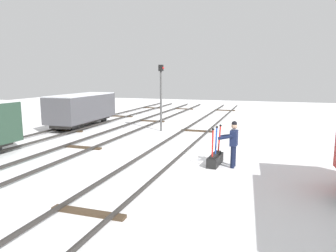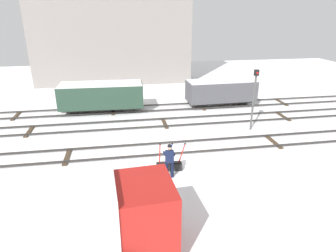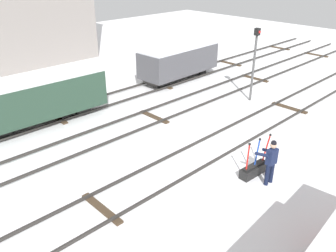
{
  "view_description": "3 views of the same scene",
  "coord_description": "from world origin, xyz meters",
  "px_view_note": "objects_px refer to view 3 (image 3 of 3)",
  "views": [
    {
      "loc": [
        -11.89,
        -4.0,
        3.28
      ],
      "look_at": [
        0.54,
        0.09,
        1.15
      ],
      "focal_mm": 33.04,
      "sensor_mm": 36.0,
      "label": 1
    },
    {
      "loc": [
        -2.89,
        -14.54,
        7.2
      ],
      "look_at": [
        -0.42,
        0.16,
        1.37
      ],
      "focal_mm": 31.31,
      "sensor_mm": 36.0,
      "label": 2
    },
    {
      "loc": [
        -10.46,
        -7.75,
        7.14
      ],
      "look_at": [
        -1.28,
        1.75,
        0.77
      ],
      "focal_mm": 37.46,
      "sensor_mm": 36.0,
      "label": 3
    }
  ],
  "objects_px": {
    "switch_lever_frame": "(254,169)",
    "rail_worker": "(271,160)",
    "signal_post": "(255,58)",
    "freight_car_near_switch": "(179,61)",
    "freight_car_mid_siding": "(37,97)"
  },
  "relations": [
    {
      "from": "signal_post",
      "to": "freight_car_near_switch",
      "type": "xyz_separation_m",
      "value": [
        -0.27,
        5.27,
        -1.15
      ]
    },
    {
      "from": "signal_post",
      "to": "freight_car_near_switch",
      "type": "distance_m",
      "value": 5.4
    },
    {
      "from": "switch_lever_frame",
      "to": "freight_car_near_switch",
      "type": "xyz_separation_m",
      "value": [
        5.87,
        9.57,
        0.99
      ]
    },
    {
      "from": "signal_post",
      "to": "freight_car_mid_siding",
      "type": "distance_m",
      "value": 11.08
    },
    {
      "from": "switch_lever_frame",
      "to": "rail_worker",
      "type": "relative_size",
      "value": 0.86
    },
    {
      "from": "signal_post",
      "to": "freight_car_near_switch",
      "type": "height_order",
      "value": "signal_post"
    },
    {
      "from": "rail_worker",
      "to": "signal_post",
      "type": "xyz_separation_m",
      "value": [
        6.24,
        4.94,
        1.45
      ]
    },
    {
      "from": "freight_car_mid_siding",
      "to": "switch_lever_frame",
      "type": "bearing_deg",
      "value": -68.18
    },
    {
      "from": "rail_worker",
      "to": "freight_car_mid_siding",
      "type": "bearing_deg",
      "value": 112.69
    },
    {
      "from": "switch_lever_frame",
      "to": "rail_worker",
      "type": "height_order",
      "value": "rail_worker"
    },
    {
      "from": "switch_lever_frame",
      "to": "signal_post",
      "type": "relative_size",
      "value": 0.37
    },
    {
      "from": "signal_post",
      "to": "switch_lever_frame",
      "type": "bearing_deg",
      "value": -144.98
    },
    {
      "from": "switch_lever_frame",
      "to": "freight_car_near_switch",
      "type": "relative_size",
      "value": 0.26
    },
    {
      "from": "signal_post",
      "to": "rail_worker",
      "type": "bearing_deg",
      "value": -141.64
    },
    {
      "from": "switch_lever_frame",
      "to": "freight_car_mid_siding",
      "type": "bearing_deg",
      "value": 114.38
    }
  ]
}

